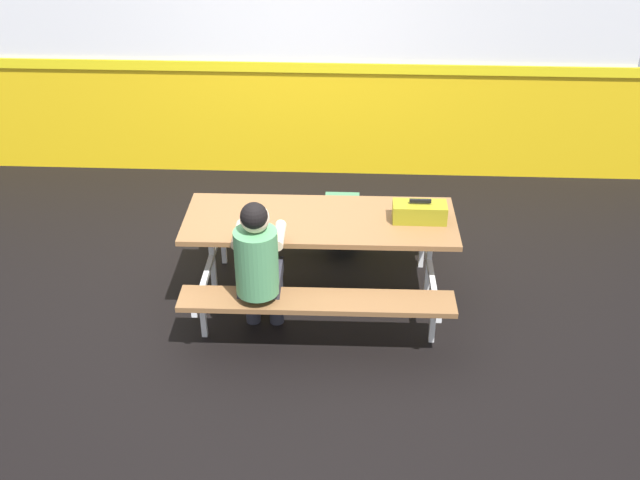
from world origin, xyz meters
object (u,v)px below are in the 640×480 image
at_px(toolbox_grey, 419,212).
at_px(student_nearer, 258,261).
at_px(backpack_dark, 342,219).
at_px(picnic_table_main, 320,237).

bearing_deg(toolbox_grey, student_nearer, -153.58).
distance_m(student_nearer, backpack_dark, 1.67).
bearing_deg(student_nearer, picnic_table_main, 54.28).
bearing_deg(picnic_table_main, toolbox_grey, 0.62).
bearing_deg(picnic_table_main, student_nearer, -125.72).
relative_size(student_nearer, toolbox_grey, 3.02).
xyz_separation_m(picnic_table_main, backpack_dark, (0.15, 0.93, -0.36)).
relative_size(picnic_table_main, toolbox_grey, 5.14).
height_order(picnic_table_main, student_nearer, student_nearer).
distance_m(picnic_table_main, toolbox_grey, 0.78).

